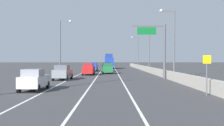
# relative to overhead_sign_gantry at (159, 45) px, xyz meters

# --- Properties ---
(ground_plane) EXTENTS (320.00, 320.00, 0.00)m
(ground_plane) POSITION_rel_overhead_sign_gantry_xyz_m (-6.76, 30.97, -4.73)
(ground_plane) COLOR #38383A
(lane_stripe_left) EXTENTS (0.16, 130.00, 0.00)m
(lane_stripe_left) POSITION_rel_overhead_sign_gantry_xyz_m (-12.26, 21.97, -4.73)
(lane_stripe_left) COLOR silver
(lane_stripe_left) RESTS_ON ground_plane
(lane_stripe_center) EXTENTS (0.16, 130.00, 0.00)m
(lane_stripe_center) POSITION_rel_overhead_sign_gantry_xyz_m (-8.76, 21.97, -4.73)
(lane_stripe_center) COLOR silver
(lane_stripe_center) RESTS_ON ground_plane
(lane_stripe_right) EXTENTS (0.16, 130.00, 0.00)m
(lane_stripe_right) POSITION_rel_overhead_sign_gantry_xyz_m (-5.26, 21.97, -4.73)
(lane_stripe_right) COLOR silver
(lane_stripe_right) RESTS_ON ground_plane
(jersey_barrier_right) EXTENTS (0.60, 120.00, 1.10)m
(jersey_barrier_right) POSITION_rel_overhead_sign_gantry_xyz_m (1.34, 6.97, -4.18)
(jersey_barrier_right) COLOR #9E998E
(jersey_barrier_right) RESTS_ON ground_plane
(overhead_sign_gantry) EXTENTS (4.68, 0.36, 7.50)m
(overhead_sign_gantry) POSITION_rel_overhead_sign_gantry_xyz_m (0.00, 0.00, 0.00)
(overhead_sign_gantry) COLOR #47474C
(overhead_sign_gantry) RESTS_ON ground_plane
(speed_advisory_sign) EXTENTS (0.60, 0.11, 3.00)m
(speed_advisory_sign) POSITION_rel_overhead_sign_gantry_xyz_m (0.44, -17.15, -2.96)
(speed_advisory_sign) COLOR #4C4C51
(speed_advisory_sign) RESTS_ON ground_plane
(lamp_post_right_second) EXTENTS (2.14, 0.44, 9.58)m
(lamp_post_right_second) POSITION_rel_overhead_sign_gantry_xyz_m (1.79, -0.09, 0.81)
(lamp_post_right_second) COLOR #4C4C51
(lamp_post_right_second) RESTS_ON ground_plane
(lamp_post_right_third) EXTENTS (2.14, 0.44, 9.58)m
(lamp_post_right_third) POSITION_rel_overhead_sign_gantry_xyz_m (1.66, 22.47, 0.81)
(lamp_post_right_third) COLOR #4C4C51
(lamp_post_right_third) RESTS_ON ground_plane
(lamp_post_right_fourth) EXTENTS (2.14, 0.44, 9.58)m
(lamp_post_right_fourth) POSITION_rel_overhead_sign_gantry_xyz_m (1.54, 45.02, 0.81)
(lamp_post_right_fourth) COLOR #4C4C51
(lamp_post_right_fourth) RESTS_ON ground_plane
(lamp_post_left_near) EXTENTS (2.14, 0.44, 9.58)m
(lamp_post_left_near) POSITION_rel_overhead_sign_gantry_xyz_m (-15.05, -16.65, 0.81)
(lamp_post_left_near) COLOR #4C4C51
(lamp_post_left_near) RESTS_ON ground_plane
(lamp_post_left_mid) EXTENTS (2.14, 0.44, 9.58)m
(lamp_post_left_mid) POSITION_rel_overhead_sign_gantry_xyz_m (-15.26, 10.42, 0.81)
(lamp_post_left_mid) COLOR #4C4C51
(lamp_post_left_mid) RESTS_ON ground_plane
(car_black_0) EXTENTS (1.99, 4.78, 1.98)m
(car_black_0) POSITION_rel_overhead_sign_gantry_xyz_m (-7.47, 22.83, -3.74)
(car_black_0) COLOR black
(car_black_0) RESTS_ON ground_plane
(car_red_1) EXTENTS (1.97, 4.38, 2.04)m
(car_red_1) POSITION_rel_overhead_sign_gantry_xyz_m (-10.41, 9.21, -3.71)
(car_red_1) COLOR red
(car_red_1) RESTS_ON ground_plane
(car_silver_2) EXTENTS (1.82, 4.15, 1.88)m
(car_silver_2) POSITION_rel_overhead_sign_gantry_xyz_m (-13.36, -13.86, -3.79)
(car_silver_2) COLOR #B7B7BC
(car_silver_2) RESTS_ON ground_plane
(car_gray_3) EXTENTS (2.08, 4.58, 1.96)m
(car_gray_3) POSITION_rel_overhead_sign_gantry_xyz_m (-13.00, -1.59, -3.75)
(car_gray_3) COLOR slate
(car_gray_3) RESTS_ON ground_plane
(car_green_4) EXTENTS (1.96, 4.08, 2.02)m
(car_green_4) POSITION_rel_overhead_sign_gantry_xyz_m (-7.16, 13.33, -3.72)
(car_green_4) COLOR #196033
(car_green_4) RESTS_ON ground_plane
(car_blue_5) EXTENTS (1.99, 4.06, 1.98)m
(car_blue_5) POSITION_rel_overhead_sign_gantry_xyz_m (-10.55, 23.63, -3.74)
(car_blue_5) COLOR #1E389E
(car_blue_5) RESTS_ON ground_plane
(box_truck) EXTENTS (2.61, 8.60, 4.26)m
(box_truck) POSITION_rel_overhead_sign_gantry_xyz_m (-6.97, 39.26, -2.78)
(box_truck) COLOR navy
(box_truck) RESTS_ON ground_plane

